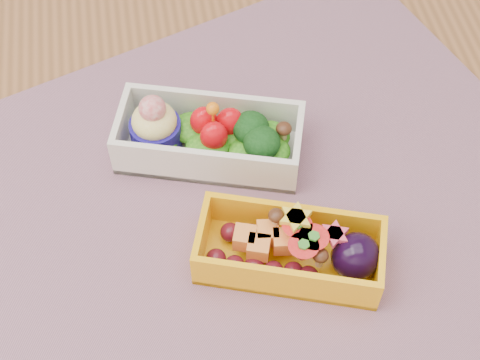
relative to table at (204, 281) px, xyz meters
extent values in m
cube|color=brown|center=(0.00, 0.00, 0.08)|extent=(1.20, 0.80, 0.04)
cube|color=gray|center=(0.03, 0.01, 0.10)|extent=(0.71, 0.62, 0.00)
cube|color=silver|center=(0.02, 0.08, 0.12)|extent=(0.18, 0.12, 0.04)
ellipsoid|color=#5DB525|center=(0.02, 0.08, 0.12)|extent=(0.17, 0.11, 0.02)
cylinder|color=#1D128E|center=(-0.03, 0.09, 0.12)|extent=(0.05, 0.05, 0.03)
sphere|color=red|center=(-0.03, 0.09, 0.16)|extent=(0.02, 0.02, 0.02)
ellipsoid|color=red|center=(0.02, 0.09, 0.14)|extent=(0.03, 0.02, 0.03)
ellipsoid|color=red|center=(0.02, 0.07, 0.14)|extent=(0.03, 0.02, 0.03)
ellipsoid|color=red|center=(0.04, 0.08, 0.14)|extent=(0.03, 0.02, 0.03)
sphere|color=orange|center=(0.03, 0.08, 0.16)|extent=(0.01, 0.01, 0.01)
ellipsoid|color=black|center=(0.06, 0.07, 0.14)|extent=(0.03, 0.03, 0.03)
ellipsoid|color=black|center=(0.07, 0.06, 0.14)|extent=(0.03, 0.03, 0.03)
ellipsoid|color=#3F2111|center=(0.09, 0.07, 0.14)|extent=(0.01, 0.01, 0.01)
cube|color=#FCAD0C|center=(0.07, -0.05, 0.12)|extent=(0.17, 0.11, 0.04)
ellipsoid|color=#540F1B|center=(0.04, -0.04, 0.12)|extent=(0.09, 0.06, 0.02)
cube|color=orange|center=(0.05, -0.04, 0.13)|extent=(0.05, 0.04, 0.02)
cone|color=red|center=(0.08, -0.04, 0.14)|extent=(0.03, 0.03, 0.03)
cone|color=red|center=(0.09, -0.05, 0.14)|extent=(0.03, 0.03, 0.03)
cone|color=red|center=(0.08, -0.06, 0.14)|extent=(0.03, 0.03, 0.03)
cylinder|color=yellow|center=(0.08, -0.03, 0.15)|extent=(0.03, 0.03, 0.01)
cylinder|color=#E53F5B|center=(0.10, -0.05, 0.15)|extent=(0.03, 0.03, 0.01)
ellipsoid|color=#3F2111|center=(0.06, -0.03, 0.13)|extent=(0.01, 0.01, 0.01)
ellipsoid|color=#3F2111|center=(0.09, -0.07, 0.13)|extent=(0.01, 0.01, 0.01)
ellipsoid|color=black|center=(0.12, -0.06, 0.13)|extent=(0.04, 0.04, 0.04)
camera|label=1|loc=(-0.02, -0.34, 0.65)|focal=54.86mm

